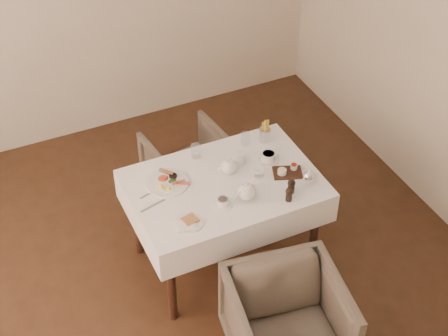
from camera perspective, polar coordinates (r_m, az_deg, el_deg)
table at (r=4.70m, az=0.01°, el=-2.28°), size 1.28×0.88×0.75m
armchair_near at (r=4.39m, az=5.27°, el=-12.78°), size 0.79×0.81×0.65m
armchair_far at (r=5.50m, az=-2.95°, el=0.23°), size 0.67×0.69×0.56m
breakfast_plate at (r=4.63m, az=-4.74°, el=-1.16°), size 0.29×0.29×0.04m
side_plate at (r=4.34m, az=-2.97°, el=-4.58°), size 0.19×0.18×0.02m
teapot_centre at (r=4.66m, az=0.42°, el=0.20°), size 0.17×0.13×0.13m
teapot_front at (r=4.46m, az=1.90°, el=-1.89°), size 0.20×0.17×0.14m
creamer at (r=4.76m, az=1.39°, el=0.88°), size 0.07×0.07×0.08m
teacup_near at (r=4.44m, az=-0.08°, el=-2.88°), size 0.12×0.12×0.06m
teacup_far at (r=4.78m, az=3.70°, el=0.88°), size 0.14×0.14×0.07m
glass_left at (r=4.81m, az=-2.35°, el=1.44°), size 0.08×0.08×0.10m
glass_mid at (r=4.64m, az=2.96°, el=-0.26°), size 0.08×0.08×0.10m
glass_right at (r=4.92m, az=1.80°, el=2.46°), size 0.07×0.07×0.09m
condiment_board at (r=4.70m, az=5.27°, el=-0.31°), size 0.23×0.19×0.05m
pepper_mill_left at (r=4.48m, az=5.43°, el=-2.19°), size 0.06×0.06×0.10m
pepper_mill_right at (r=4.54m, az=5.61°, el=-1.49°), size 0.07×0.07×0.11m
silver_pot at (r=4.62m, az=7.07°, el=-0.66°), size 0.12×0.11×0.12m
fries_cup at (r=4.94m, az=3.41°, el=3.04°), size 0.08×0.08×0.18m
cutlery_fork at (r=4.57m, az=-5.91°, el=-1.99°), size 0.20×0.07×0.00m
cutlery_knife at (r=4.48m, az=-5.94°, el=-3.14°), size 0.19×0.06×0.00m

